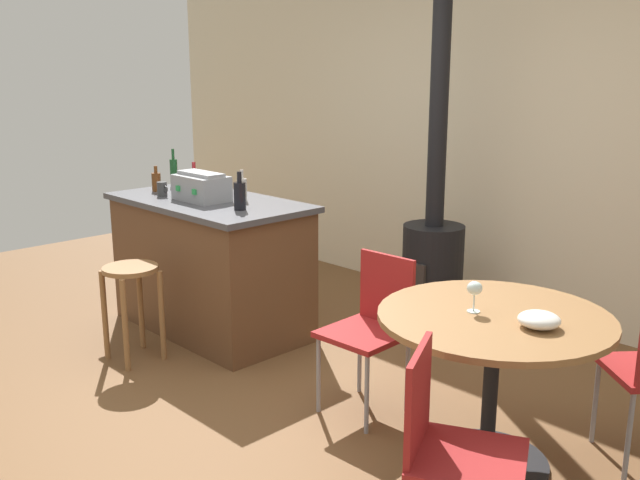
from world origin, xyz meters
The scene contains 19 objects.
ground_plane centered at (0.00, 0.00, 0.00)m, with size 8.80×8.80×0.00m, color brown.
back_wall centered at (0.00, 2.42, 1.35)m, with size 8.00×0.10×2.70m, color beige.
kitchen_island centered at (-1.16, 0.56, 0.47)m, with size 1.49×0.79×0.94m.
wooden_stool centered at (-1.05, -0.13, 0.46)m, with size 0.35×0.35×0.62m.
dining_table centered at (1.21, 0.42, 0.58)m, with size 1.05×1.05×0.75m.
folding_chair_near centered at (1.49, -0.29, 0.51)m, with size 0.54×0.54×0.86m.
folding_chair_left centered at (0.44, 0.46, 0.50)m, with size 0.41×0.42×0.85m.
wood_stove centered at (-0.14, 1.77, 0.56)m, with size 0.44×0.45×2.30m.
toolbox centered at (-1.16, 0.51, 1.03)m, with size 0.39×0.25×0.20m.
bottle_0 centered at (-1.44, 0.64, 1.03)m, with size 0.07×0.07×0.22m.
bottle_1 centered at (-0.95, 0.69, 1.02)m, with size 0.07×0.07×0.21m.
bottle_2 centered at (-1.70, 0.48, 1.01)m, with size 0.07×0.07×0.19m.
bottle_3 centered at (-0.72, 0.49, 1.03)m, with size 0.08×0.08×0.25m.
bottle_4 centered at (-1.80, 0.70, 1.05)m, with size 0.06×0.06×0.29m.
cup_0 centered at (-1.45, 0.77, 0.98)m, with size 0.11×0.07×0.08m.
cup_1 centered at (-1.49, 0.40, 0.99)m, with size 0.11×0.07×0.10m.
cup_2 centered at (-1.65, 0.73, 0.98)m, with size 0.12×0.08×0.08m.
wine_glass centered at (1.13, 0.38, 0.86)m, with size 0.07×0.07×0.14m.
serving_bowl centered at (1.43, 0.41, 0.78)m, with size 0.18×0.18×0.07m, color white.
Camera 1 is at (2.82, -2.23, 1.83)m, focal length 39.67 mm.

